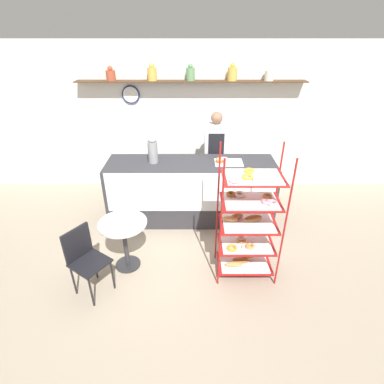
{
  "coord_description": "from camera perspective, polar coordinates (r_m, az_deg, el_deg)",
  "views": [
    {
      "loc": [
        0.02,
        -3.29,
        2.89
      ],
      "look_at": [
        0.0,
        0.36,
        0.86
      ],
      "focal_mm": 28.0,
      "sensor_mm": 36.0,
      "label": 1
    }
  ],
  "objects": [
    {
      "name": "back_wall",
      "position": [
        5.76,
        0.06,
        13.87
      ],
      "size": [
        10.0,
        0.3,
        2.7
      ],
      "color": "white",
      "rests_on": "ground_plane"
    },
    {
      "name": "donut_tray_counter",
      "position": [
        4.75,
        6.46,
        5.86
      ],
      "size": [
        0.44,
        0.31,
        0.05
      ],
      "color": "silver",
      "rests_on": "display_counter"
    },
    {
      "name": "person_worker",
      "position": [
        5.28,
        4.67,
        7.03
      ],
      "size": [
        0.38,
        0.23,
        1.66
      ],
      "color": "#282833",
      "rests_on": "ground_plane"
    },
    {
      "name": "cafe_chair",
      "position": [
        3.8,
        -19.66,
        -11.21
      ],
      "size": [
        0.53,
        0.53,
        0.87
      ],
      "rotation": [
        0.0,
        0.0,
        7.25
      ],
      "color": "black",
      "rests_on": "ground_plane"
    },
    {
      "name": "cafe_table",
      "position": [
        4.01,
        -12.62,
        -7.77
      ],
      "size": [
        0.62,
        0.62,
        0.71
      ],
      "color": "#262628",
      "rests_on": "ground_plane"
    },
    {
      "name": "pastry_rack",
      "position": [
        3.75,
        10.68,
        -5.93
      ],
      "size": [
        0.75,
        0.51,
        1.73
      ],
      "color": "#A51919",
      "rests_on": "ground_plane"
    },
    {
      "name": "coffee_carafe",
      "position": [
        4.69,
        -7.26,
        7.8
      ],
      "size": [
        0.15,
        0.15,
        0.39
      ],
      "color": "gray",
      "rests_on": "display_counter"
    },
    {
      "name": "display_counter",
      "position": [
        4.92,
        0.03,
        0.17
      ],
      "size": [
        2.67,
        0.76,
        1.01
      ],
      "color": "#333338",
      "rests_on": "ground_plane"
    },
    {
      "name": "ground_plane",
      "position": [
        4.37,
        -0.02,
        -12.18
      ],
      "size": [
        14.0,
        14.0,
        0.0
      ],
      "primitive_type": "plane",
      "color": "gray"
    }
  ]
}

